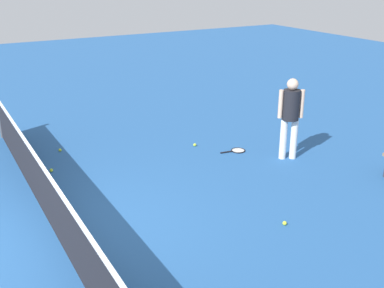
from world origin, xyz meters
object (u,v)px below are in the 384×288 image
at_px(player_near_side, 291,112).
at_px(tennis_racket_near_player, 237,151).
at_px(tennis_ball_stray_left, 60,150).
at_px(tennis_ball_midcourt, 195,145).
at_px(tennis_ball_baseline, 51,170).
at_px(tennis_ball_near_player, 285,223).

bearing_deg(player_near_side, tennis_racket_near_player, 39.08).
bearing_deg(tennis_ball_stray_left, tennis_ball_midcourt, -113.29).
bearing_deg(tennis_ball_midcourt, tennis_racket_near_player, -137.38).
relative_size(player_near_side, tennis_racket_near_player, 2.83).
xyz_separation_m(tennis_racket_near_player, tennis_ball_baseline, (0.88, 3.80, 0.02)).
bearing_deg(tennis_ball_midcourt, tennis_ball_stray_left, 66.71).
relative_size(tennis_racket_near_player, tennis_ball_midcourt, 9.09).
distance_m(player_near_side, tennis_ball_stray_left, 4.98).
bearing_deg(tennis_racket_near_player, player_near_side, -140.92).
xyz_separation_m(tennis_racket_near_player, tennis_ball_midcourt, (0.71, 0.65, 0.02)).
distance_m(player_near_side, tennis_ball_midcourt, 2.28).
relative_size(player_near_side, tennis_ball_stray_left, 25.76).
height_order(tennis_racket_near_player, tennis_ball_stray_left, tennis_ball_stray_left).
distance_m(player_near_side, tennis_racket_near_player, 1.48).
height_order(tennis_racket_near_player, tennis_ball_near_player, tennis_ball_near_player).
bearing_deg(tennis_ball_stray_left, tennis_racket_near_player, -119.16).
distance_m(tennis_racket_near_player, tennis_ball_baseline, 3.90).
xyz_separation_m(tennis_racket_near_player, tennis_ball_stray_left, (1.88, 3.37, 0.02)).
bearing_deg(tennis_racket_near_player, tennis_ball_baseline, 76.96).
distance_m(player_near_side, tennis_ball_baseline, 4.91).
height_order(tennis_ball_near_player, tennis_ball_stray_left, same).
bearing_deg(tennis_ball_baseline, tennis_ball_near_player, -145.20).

